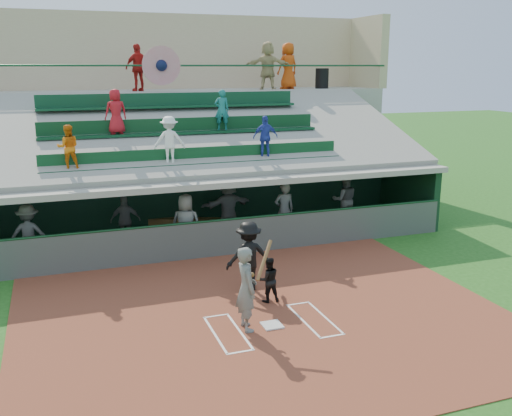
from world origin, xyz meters
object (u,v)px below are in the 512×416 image
object	(u,v)px
home_plate	(272,325)
batter_at_plate	(247,288)
catcher	(268,280)
trash_bin	(322,78)

from	to	relation	value
home_plate	batter_at_plate	bearing A→B (deg)	174.30
home_plate	catcher	size ratio (longest dim) A/B	0.39
home_plate	catcher	xyz separation A→B (m)	(0.41, 1.29, 0.54)
batter_at_plate	catcher	world-z (taller)	batter_at_plate
home_plate	catcher	distance (m)	1.46
catcher	home_plate	bearing A→B (deg)	77.15
home_plate	catcher	world-z (taller)	catcher
home_plate	batter_at_plate	size ratio (longest dim) A/B	0.22
home_plate	catcher	bearing A→B (deg)	72.50
batter_at_plate	trash_bin	size ratio (longest dim) A/B	2.21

